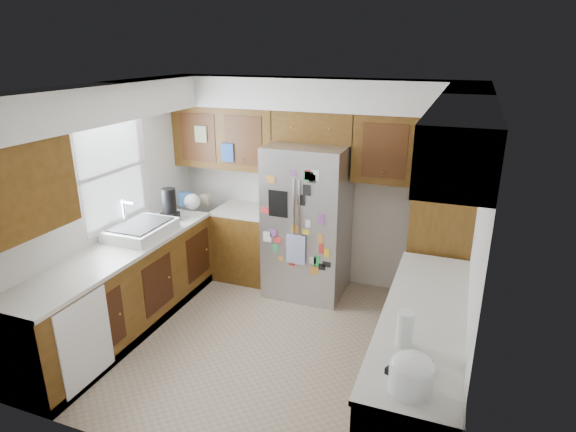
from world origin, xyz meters
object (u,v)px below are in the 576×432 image
object	(u,v)px
fridge	(308,221)
rice_cooker	(411,373)
paper_towel	(405,329)
pantry	(443,224)

from	to	relation	value
fridge	rice_cooker	bearing A→B (deg)	-59.87
paper_towel	fridge	bearing A→B (deg)	123.16
paper_towel	rice_cooker	bearing A→B (deg)	-77.34
fridge	rice_cooker	world-z (taller)	fridge
rice_cooker	paper_towel	size ratio (longest dim) A/B	1.09
pantry	paper_towel	bearing A→B (deg)	-92.73
fridge	pantry	bearing A→B (deg)	-2.06
pantry	paper_towel	size ratio (longest dim) A/B	8.57
pantry	fridge	bearing A→B (deg)	177.94
pantry	rice_cooker	xyz separation A→B (m)	(-0.00, -2.53, -0.03)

